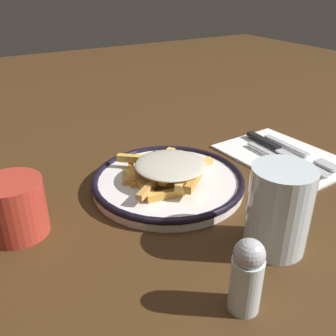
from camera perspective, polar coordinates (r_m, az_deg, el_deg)
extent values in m
plane|color=#442B14|center=(0.62, 0.00, -2.97)|extent=(2.60, 2.60, 0.00)
cylinder|color=white|center=(0.62, 0.00, -2.32)|extent=(0.25, 0.25, 0.02)
torus|color=black|center=(0.61, 0.00, -1.66)|extent=(0.25, 0.25, 0.01)
cube|color=gold|center=(0.59, -0.04, -0.64)|extent=(0.06, 0.06, 0.01)
cube|color=#E5B34B|center=(0.62, 0.15, 0.35)|extent=(0.07, 0.02, 0.01)
cube|color=#C4832B|center=(0.61, 0.12, -1.22)|extent=(0.06, 0.03, 0.01)
cube|color=#DDB350|center=(0.64, 4.10, 0.17)|extent=(0.04, 0.06, 0.01)
cube|color=tan|center=(0.57, -2.53, -2.56)|extent=(0.07, 0.06, 0.01)
cube|color=#D09249|center=(0.61, -0.16, -1.46)|extent=(0.07, 0.04, 0.01)
cube|color=#E1B656|center=(0.62, -1.75, -0.46)|extent=(0.07, 0.04, 0.01)
cube|color=#F5C561|center=(0.64, 3.24, 0.34)|extent=(0.09, 0.02, 0.01)
cube|color=#C68337|center=(0.61, -2.05, -1.18)|extent=(0.08, 0.01, 0.01)
cube|color=#F1C55C|center=(0.58, 2.58, -1.53)|extent=(0.06, 0.05, 0.01)
cube|color=gold|center=(0.62, -5.45, -0.97)|extent=(0.04, 0.07, 0.01)
cube|color=#E9A653|center=(0.62, 1.49, -0.54)|extent=(0.04, 0.06, 0.01)
cube|color=#E2A656|center=(0.61, 0.11, -0.23)|extent=(0.08, 0.03, 0.01)
cube|color=gold|center=(0.57, 3.98, -1.88)|extent=(0.06, 0.05, 0.01)
cube|color=gold|center=(0.64, -3.89, 1.34)|extent=(0.07, 0.06, 0.01)
cube|color=gold|center=(0.58, -3.59, -3.01)|extent=(0.02, 0.06, 0.01)
cube|color=gold|center=(0.60, 0.12, -1.86)|extent=(0.08, 0.03, 0.01)
cube|color=#F0BE58|center=(0.60, -1.75, -1.70)|extent=(0.05, 0.07, 0.01)
cube|color=#E9C65C|center=(0.63, -1.01, 1.07)|extent=(0.08, 0.07, 0.01)
cube|color=#E2C853|center=(0.61, -4.55, -1.66)|extent=(0.03, 0.07, 0.01)
cube|color=gold|center=(0.60, -2.79, -1.71)|extent=(0.09, 0.04, 0.01)
cube|color=#E0B853|center=(0.61, 2.70, -0.34)|extent=(0.02, 0.06, 0.01)
cube|color=orange|center=(0.64, -2.26, -0.04)|extent=(0.07, 0.02, 0.01)
cube|color=gold|center=(0.64, -1.96, 0.19)|extent=(0.02, 0.09, 0.01)
cube|color=gold|center=(0.56, 0.05, -4.00)|extent=(0.07, 0.02, 0.01)
ellipsoid|color=beige|center=(0.59, 0.12, 0.43)|extent=(0.16, 0.16, 0.01)
cube|color=#2F742A|center=(0.58, 1.18, 0.10)|extent=(0.00, 0.00, 0.00)
cube|color=#2D6A25|center=(0.60, 0.05, 1.09)|extent=(0.00, 0.00, 0.00)
cube|color=#1F622D|center=(0.63, -1.85, 2.64)|extent=(0.00, 0.00, 0.00)
cube|color=#2C561A|center=(0.59, 1.50, 0.92)|extent=(0.00, 0.00, 0.00)
cube|color=#246B21|center=(0.61, -0.34, 1.44)|extent=(0.00, 0.00, 0.00)
cube|color=white|center=(0.75, 17.15, 1.83)|extent=(0.18, 0.24, 0.01)
cube|color=silver|center=(0.78, 17.49, 3.33)|extent=(0.01, 0.11, 0.01)
cube|color=silver|center=(0.73, 23.05, 0.44)|extent=(0.02, 0.04, 0.00)
cube|color=black|center=(0.79, 14.28, 4.07)|extent=(0.02, 0.09, 0.01)
cube|color=silver|center=(0.72, 19.63, 0.87)|extent=(0.02, 0.12, 0.00)
cube|color=silver|center=(0.74, 14.85, 2.30)|extent=(0.01, 0.10, 0.00)
ellipsoid|color=silver|center=(0.69, 19.65, -0.10)|extent=(0.02, 0.03, 0.01)
cylinder|color=silver|center=(0.48, 16.46, -6.03)|extent=(0.08, 0.08, 0.11)
cylinder|color=#BB3829|center=(0.53, -22.17, -5.85)|extent=(0.08, 0.08, 0.08)
cylinder|color=silver|center=(0.41, 11.70, -16.92)|extent=(0.03, 0.03, 0.06)
sphere|color=#B7BABF|center=(0.38, 12.26, -12.68)|extent=(0.03, 0.03, 0.03)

